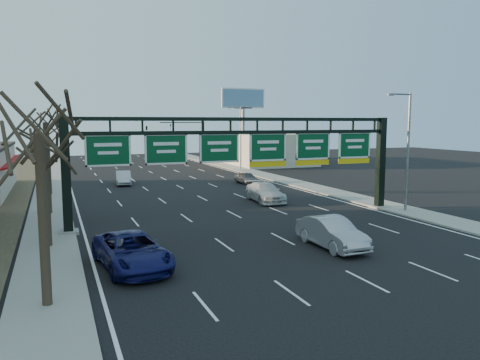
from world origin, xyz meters
name	(u,v)px	position (x,y,z in m)	size (l,w,h in m)	color
ground	(299,247)	(0.00, 0.00, 0.00)	(160.00, 160.00, 0.00)	black
sidewalk_left	(50,203)	(-12.80, 20.00, 0.06)	(3.00, 120.00, 0.12)	gray
sidewalk_right	(314,187)	(12.80, 20.00, 0.06)	(3.00, 120.00, 0.12)	gray
lane_markings	(196,195)	(0.00, 20.00, 0.01)	(21.60, 120.00, 0.01)	white
sign_gantry	(246,154)	(0.16, 8.00, 4.63)	(24.60, 1.20, 7.20)	black
building_right_distant	(259,148)	(20.00, 50.00, 2.50)	(12.00, 20.00, 5.00)	#BFB89E
tree_near	(37,104)	(-12.80, -4.00, 7.48)	(3.60, 3.60, 8.86)	#2F231A
tree_gantry	(42,117)	(-12.80, 5.00, 7.11)	(3.60, 3.60, 8.48)	#2F231A
tree_mid	(44,108)	(-12.80, 15.00, 7.85)	(3.60, 3.60, 9.24)	#2F231A
tree_far	(46,115)	(-12.80, 25.00, 7.48)	(3.60, 3.60, 8.86)	#2F231A
streetlight_near	(407,146)	(12.47, 6.00, 5.08)	(2.15, 0.22, 9.00)	slate
streetlight_far	(240,135)	(12.47, 40.00, 5.08)	(2.15, 0.22, 9.00)	slate
billboard_right	(243,108)	(15.00, 44.98, 9.06)	(7.00, 0.50, 12.00)	slate
traffic_signal_mast	(169,130)	(5.69, 55.00, 5.50)	(10.16, 0.54, 7.00)	black
car_blue_suv	(132,251)	(-9.13, -0.36, 0.82)	(2.73, 5.93, 1.65)	#121451
car_silver_sedan	(332,233)	(1.63, -0.72, 0.83)	(1.75, 5.03, 1.66)	#A2A2A6
car_white_wagon	(265,192)	(4.58, 14.32, 0.81)	(2.26, 5.55, 1.61)	silver
car_grey_far	(247,178)	(7.62, 25.75, 0.66)	(1.56, 3.89, 1.32)	#45484B
car_silver_distant	(123,178)	(-5.30, 30.19, 0.74)	(1.56, 4.49, 1.48)	#B7B7BC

